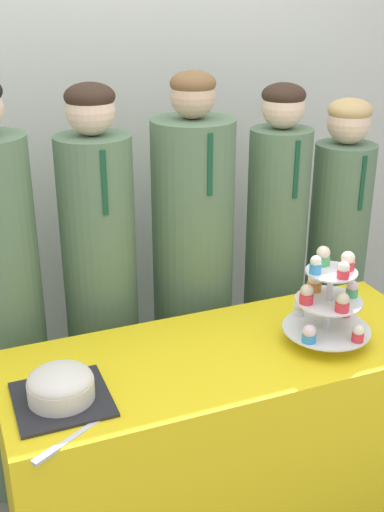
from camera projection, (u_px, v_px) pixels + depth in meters
wall_back at (119, 101)px, 2.78m from camera, size 9.00×0.06×2.70m
table at (225, 445)px, 2.18m from camera, size 1.43×0.55×0.74m
round_cake at (61, 386)px, 1.78m from camera, size 0.26×0.26×0.10m
cake_knife at (61, 445)px, 1.62m from camera, size 0.24×0.15×0.01m
cupcake_stand at (328, 299)px, 2.03m from camera, size 0.28×0.28×0.32m
student_0 at (1, 313)px, 2.28m from camera, size 0.30×0.31×1.56m
student_1 at (102, 299)px, 2.41m from camera, size 0.27×0.27×1.52m
student_2 at (193, 284)px, 2.54m from camera, size 0.31×0.32×1.54m
student_3 at (274, 271)px, 2.67m from camera, size 0.24×0.25×1.48m
student_4 at (335, 268)px, 2.78m from camera, size 0.25×0.25×1.41m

